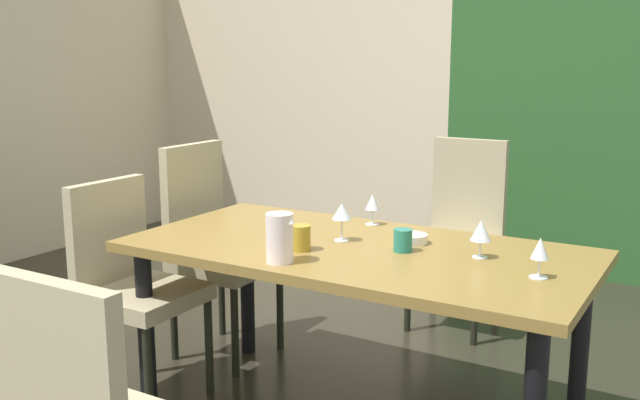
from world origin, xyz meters
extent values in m
cube|color=#29261C|center=(0.00, 0.00, -0.01)|extent=(5.63, 5.25, 0.02)
cube|color=beige|center=(-1.41, 2.57, 1.26)|extent=(2.82, 0.10, 2.52)
cube|color=olive|center=(0.58, -0.01, 0.73)|extent=(1.81, 0.91, 0.04)
cylinder|color=black|center=(-0.23, 0.35, 0.36)|extent=(0.07, 0.07, 0.71)
cylinder|color=black|center=(1.38, 0.35, 0.36)|extent=(0.07, 0.07, 0.71)
cylinder|color=black|center=(-0.23, -0.37, 0.36)|extent=(0.07, 0.07, 0.71)
cube|color=tan|center=(-0.30, 0.28, 0.48)|extent=(0.44, 0.44, 0.07)
cube|color=tan|center=(-0.50, 0.28, 0.77)|extent=(0.05, 0.42, 0.59)
cylinder|color=black|center=(-0.11, 0.47, 0.22)|extent=(0.04, 0.04, 0.44)
cylinder|color=black|center=(-0.11, 0.09, 0.22)|extent=(0.04, 0.04, 0.44)
cylinder|color=black|center=(-0.49, 0.47, 0.22)|extent=(0.04, 0.04, 0.44)
cylinder|color=black|center=(-0.49, 0.09, 0.22)|extent=(0.04, 0.04, 0.44)
cube|color=tan|center=(0.55, -1.43, 0.74)|extent=(0.42, 0.05, 0.52)
cube|color=tan|center=(0.55, 1.22, 0.48)|extent=(0.44, 0.44, 0.07)
cube|color=tan|center=(0.55, 1.42, 0.76)|extent=(0.42, 0.05, 0.56)
cylinder|color=black|center=(0.74, 1.03, 0.22)|extent=(0.04, 0.04, 0.44)
cylinder|color=black|center=(0.36, 1.03, 0.22)|extent=(0.04, 0.04, 0.44)
cylinder|color=black|center=(0.74, 1.41, 0.22)|extent=(0.04, 0.04, 0.44)
cylinder|color=black|center=(0.36, 1.41, 0.22)|extent=(0.04, 0.04, 0.44)
cube|color=tan|center=(-0.30, -0.29, 0.48)|extent=(0.44, 0.44, 0.07)
cube|color=tan|center=(-0.50, -0.29, 0.72)|extent=(0.05, 0.42, 0.49)
cylinder|color=black|center=(-0.11, -0.10, 0.22)|extent=(0.04, 0.04, 0.44)
cylinder|color=black|center=(-0.11, -0.48, 0.22)|extent=(0.04, 0.04, 0.44)
cylinder|color=black|center=(-0.49, -0.10, 0.22)|extent=(0.04, 0.04, 0.44)
cylinder|color=black|center=(-0.49, -0.48, 0.22)|extent=(0.04, 0.04, 0.44)
cylinder|color=silver|center=(0.49, 0.03, 0.75)|extent=(0.06, 0.06, 0.00)
cylinder|color=silver|center=(0.49, 0.03, 0.80)|extent=(0.01, 0.01, 0.09)
cone|color=silver|center=(0.49, 0.03, 0.88)|extent=(0.08, 0.08, 0.06)
cylinder|color=silver|center=(0.47, 0.35, 0.75)|extent=(0.06, 0.06, 0.00)
cylinder|color=silver|center=(0.47, 0.35, 0.79)|extent=(0.01, 0.01, 0.07)
cone|color=silver|center=(0.47, 0.35, 0.86)|extent=(0.06, 0.06, 0.07)
cylinder|color=silver|center=(1.30, -0.06, 0.75)|extent=(0.06, 0.06, 0.00)
cylinder|color=silver|center=(1.30, -0.06, 0.79)|extent=(0.01, 0.01, 0.06)
cone|color=silver|center=(1.30, -0.06, 0.86)|extent=(0.06, 0.06, 0.07)
cylinder|color=silver|center=(1.05, 0.08, 0.75)|extent=(0.06, 0.06, 0.00)
cylinder|color=silver|center=(1.05, 0.08, 0.79)|extent=(0.01, 0.01, 0.06)
cone|color=silver|center=(1.05, 0.08, 0.86)|extent=(0.08, 0.08, 0.08)
cylinder|color=white|center=(0.75, 0.14, 0.77)|extent=(0.13, 0.13, 0.04)
cylinder|color=#A68825|center=(0.42, -0.18, 0.80)|extent=(0.08, 0.08, 0.10)
cylinder|color=#237663|center=(0.77, 0.01, 0.80)|extent=(0.07, 0.07, 0.09)
cylinder|color=white|center=(0.45, -0.35, 0.84)|extent=(0.10, 0.10, 0.18)
cone|color=white|center=(0.49, -0.35, 0.92)|extent=(0.04, 0.04, 0.03)
camera|label=1|loc=(1.84, -2.42, 1.48)|focal=40.00mm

